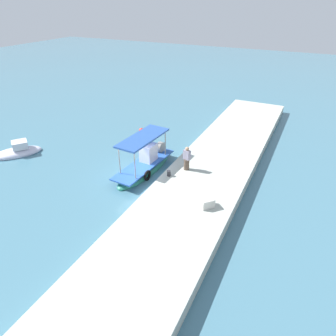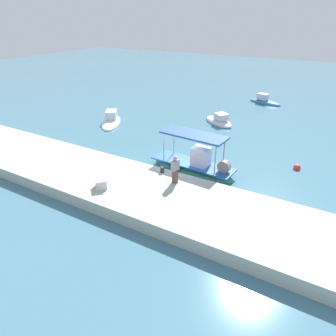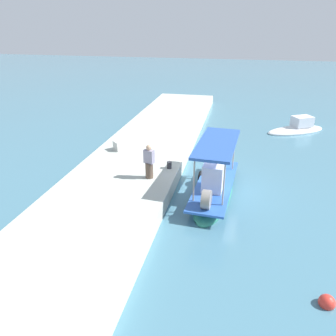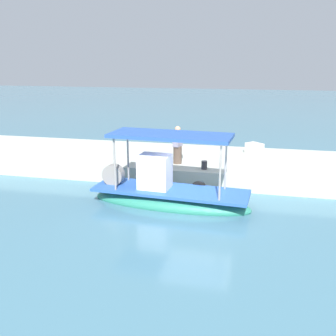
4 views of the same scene
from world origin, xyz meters
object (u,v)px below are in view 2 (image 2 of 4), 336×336
at_px(main_fishing_boat, 194,165).
at_px(moored_boat_far, 219,121).
at_px(cargo_crate, 101,183).
at_px(moored_boat_near, 111,121).
at_px(mooring_bollard, 162,170).
at_px(moored_boat_mid, 265,102).
at_px(marker_buoy, 297,168).
at_px(fisherman_near_bollard, 175,171).

relative_size(main_fishing_boat, moored_boat_far, 1.51).
height_order(cargo_crate, moored_boat_near, cargo_crate).
xyz_separation_m(mooring_bollard, moored_boat_mid, (0.59, 22.10, -0.74)).
relative_size(main_fishing_boat, moored_boat_mid, 1.46).
relative_size(marker_buoy, moored_boat_near, 0.10).
distance_m(fisherman_near_bollard, moored_boat_far, 13.56).
distance_m(mooring_bollard, moored_boat_far, 12.66).
distance_m(fisherman_near_bollard, cargo_crate, 4.19).
bearing_deg(moored_boat_near, moored_boat_far, 29.75).
xyz_separation_m(mooring_bollard, marker_buoy, (6.90, 6.17, -0.82)).
relative_size(mooring_bollard, moored_boat_mid, 0.09).
height_order(main_fishing_boat, moored_boat_far, main_fishing_boat).
bearing_deg(mooring_bollard, marker_buoy, 41.82).
xyz_separation_m(mooring_bollard, moored_boat_near, (-10.24, 7.45, -0.73)).
relative_size(main_fishing_boat, mooring_bollard, 16.74).
bearing_deg(moored_boat_mid, moored_boat_near, -126.47).
bearing_deg(cargo_crate, moored_boat_near, 127.55).
bearing_deg(moored_boat_far, moored_boat_mid, 78.87).
xyz_separation_m(fisherman_near_bollard, moored_boat_mid, (-0.68, 22.78, -1.31)).
relative_size(fisherman_near_bollard, moored_boat_mid, 0.40).
xyz_separation_m(mooring_bollard, cargo_crate, (-1.98, -3.28, 0.08)).
bearing_deg(marker_buoy, mooring_bollard, -138.18).
xyz_separation_m(moored_boat_near, moored_boat_far, (8.95, 5.12, 0.01)).
height_order(fisherman_near_bollard, cargo_crate, fisherman_near_bollard).
distance_m(fisherman_near_bollard, marker_buoy, 8.98).
height_order(moored_boat_near, moored_boat_mid, moored_boat_near).
height_order(main_fishing_boat, mooring_bollard, main_fishing_boat).
relative_size(fisherman_near_bollard, mooring_bollard, 4.62).
relative_size(main_fishing_boat, moored_boat_near, 1.23).
distance_m(fisherman_near_bollard, mooring_bollard, 1.55).
bearing_deg(cargo_crate, moored_boat_far, 87.47).
distance_m(moored_boat_near, moored_boat_far, 10.31).
distance_m(mooring_bollard, marker_buoy, 9.29).
bearing_deg(mooring_bollard, cargo_crate, -121.16).
xyz_separation_m(marker_buoy, moored_boat_mid, (-6.31, 15.93, 0.07)).
relative_size(moored_boat_mid, moored_boat_far, 1.03).
relative_size(marker_buoy, moored_boat_far, 0.12).
bearing_deg(moored_boat_mid, main_fishing_boat, -88.79).
height_order(cargo_crate, moored_boat_mid, cargo_crate).
distance_m(cargo_crate, marker_buoy, 13.00).
bearing_deg(cargo_crate, main_fishing_boat, 62.02).
xyz_separation_m(main_fishing_boat, marker_buoy, (5.89, 3.82, -0.34)).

